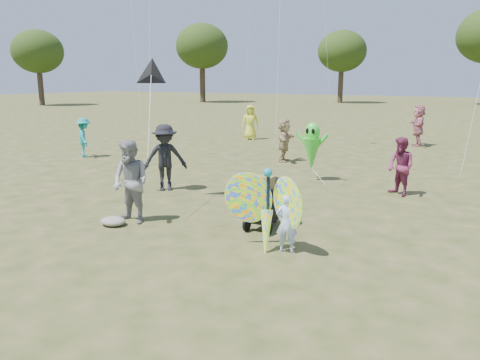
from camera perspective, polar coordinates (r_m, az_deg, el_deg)
name	(u,v)px	position (r m, az deg, el deg)	size (l,w,h in m)	color
ground	(207,262)	(7.91, -4.10, -10.00)	(160.00, 160.00, 0.00)	#51592B
child_girl	(287,223)	(8.22, 5.73, -5.27)	(0.38, 0.25, 1.05)	#B3C8FD
adult_man	(131,182)	(10.02, -13.17, -0.25)	(0.85, 0.66, 1.76)	gray
grey_bag	(113,221)	(10.12, -15.23, -4.86)	(0.55, 0.45, 0.18)	gray
crowd_b	(165,158)	(12.81, -9.12, 2.71)	(1.16, 0.67, 1.80)	black
crowd_d	(284,140)	(17.23, 5.41, 4.87)	(1.47, 0.47, 1.58)	tan
crowd_e	(401,167)	(12.80, 18.99, 1.56)	(0.74, 0.58, 1.53)	#78284B
crowd_g	(250,122)	(23.54, 1.26, 7.05)	(0.84, 0.54, 1.71)	yellow
crowd_i	(84,138)	(19.11, -18.46, 4.93)	(0.98, 0.57, 1.52)	teal
crowd_j	(418,125)	(22.71, 20.91, 6.24)	(1.72, 0.55, 1.85)	#B66878
jogging_stroller	(267,199)	(9.49, 3.27, -2.28)	(0.53, 1.06, 1.09)	black
butterfly_kite	(267,210)	(8.25, 3.32, -3.69)	(1.74, 0.75, 1.68)	#EB2542
delta_kite_rig	(151,75)	(11.62, -10.77, 12.46)	(1.65, 1.97, 2.09)	black
alien_kite	(312,148)	(14.04, 8.74, 3.83)	(1.12, 0.69, 1.74)	#3AD632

